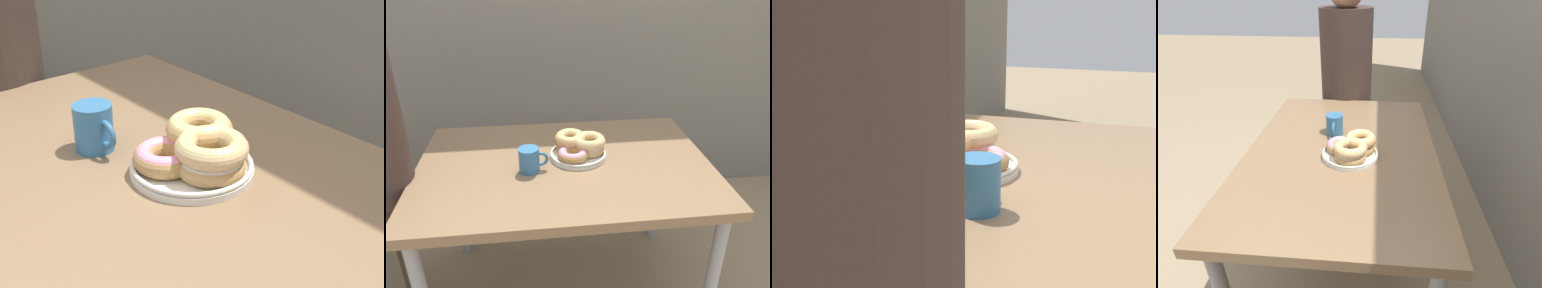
# 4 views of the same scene
# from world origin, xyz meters

# --- Properties ---
(ground_plane) EXTENTS (14.00, 14.00, 0.00)m
(ground_plane) POSITION_xyz_m (0.00, 0.00, 0.00)
(ground_plane) COLOR #937F60
(dining_table) EXTENTS (1.18, 0.81, 0.72)m
(dining_table) POSITION_xyz_m (0.00, 0.21, 0.65)
(dining_table) COLOR #846647
(dining_table) RESTS_ON ground_plane
(donut_plate) EXTENTS (0.26, 0.26, 0.09)m
(donut_plate) POSITION_xyz_m (0.06, 0.26, 0.77)
(donut_plate) COLOR silver
(donut_plate) RESTS_ON dining_table
(coffee_mug) EXTENTS (0.12, 0.08, 0.10)m
(coffee_mug) POSITION_xyz_m (-0.14, 0.16, 0.77)
(coffee_mug) COLOR teal
(coffee_mug) RESTS_ON dining_table
(person_figure) EXTENTS (0.37, 0.32, 1.42)m
(person_figure) POSITION_xyz_m (-0.76, 0.16, 0.75)
(person_figure) COLOR brown
(person_figure) RESTS_ON ground_plane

